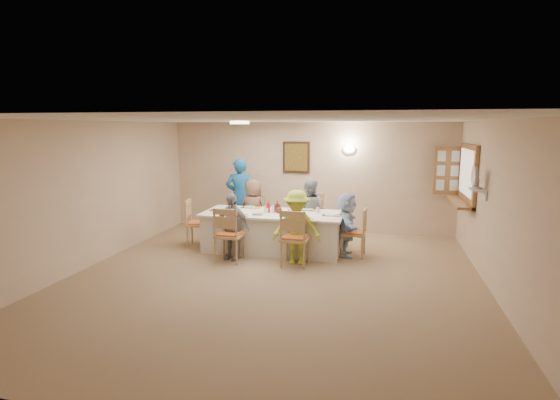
% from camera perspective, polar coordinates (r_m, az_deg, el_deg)
% --- Properties ---
extents(ground, '(7.00, 7.00, 0.00)m').
position_cam_1_polar(ground, '(7.01, -1.03, -10.44)').
color(ground, '#8F6D52').
extents(room_walls, '(7.00, 7.00, 7.00)m').
position_cam_1_polar(room_walls, '(6.64, -1.07, 1.93)').
color(room_walls, '#C1A88D').
rests_on(room_walls, ground).
extents(wall_picture, '(0.62, 0.05, 0.72)m').
position_cam_1_polar(wall_picture, '(10.06, 2.13, 5.58)').
color(wall_picture, '#362313').
rests_on(wall_picture, room_walls).
extents(wall_sconce, '(0.26, 0.09, 0.18)m').
position_cam_1_polar(wall_sconce, '(9.86, 9.02, 6.56)').
color(wall_sconce, white).
rests_on(wall_sconce, room_walls).
extents(ceiling_light, '(0.36, 0.36, 0.05)m').
position_cam_1_polar(ceiling_light, '(8.31, -5.30, 10.03)').
color(ceiling_light, white).
rests_on(ceiling_light, room_walls).
extents(serving_hatch, '(0.06, 1.50, 1.15)m').
position_cam_1_polar(serving_hatch, '(8.97, 23.33, 3.04)').
color(serving_hatch, brown).
rests_on(serving_hatch, room_walls).
extents(hatch_sill, '(0.30, 1.50, 0.05)m').
position_cam_1_polar(hatch_sill, '(9.02, 22.36, -0.23)').
color(hatch_sill, brown).
rests_on(hatch_sill, room_walls).
extents(shutter_door, '(0.55, 0.04, 1.00)m').
position_cam_1_polar(shutter_door, '(9.68, 21.04, 3.61)').
color(shutter_door, brown).
rests_on(shutter_door, room_walls).
extents(fan_shelf, '(0.22, 0.36, 0.03)m').
position_cam_1_polar(fan_shelf, '(7.65, 24.43, 1.22)').
color(fan_shelf, white).
rests_on(fan_shelf, room_walls).
extents(desk_fan, '(0.30, 0.30, 0.28)m').
position_cam_1_polar(desk_fan, '(7.63, 24.28, 2.34)').
color(desk_fan, '#A5A5A8').
rests_on(desk_fan, fan_shelf).
extents(dining_table, '(2.70, 1.14, 0.76)m').
position_cam_1_polar(dining_table, '(8.50, -0.92, -4.17)').
color(dining_table, silver).
rests_on(dining_table, ground).
extents(chair_back_left, '(0.48, 0.48, 0.92)m').
position_cam_1_polar(chair_back_left, '(9.39, -3.29, -2.36)').
color(chair_back_left, tan).
rests_on(chair_back_left, ground).
extents(chair_back_right, '(0.57, 0.57, 1.03)m').
position_cam_1_polar(chair_back_right, '(9.12, 3.97, -2.38)').
color(chair_back_right, tan).
rests_on(chair_back_right, ground).
extents(chair_front_left, '(0.49, 0.49, 1.00)m').
position_cam_1_polar(chair_front_left, '(7.90, -6.59, -4.40)').
color(chair_front_left, tan).
rests_on(chair_front_left, ground).
extents(chair_front_right, '(0.51, 0.51, 1.02)m').
position_cam_1_polar(chair_front_right, '(7.58, 2.01, -4.87)').
color(chair_front_right, tan).
rests_on(chair_front_right, ground).
extents(chair_left_end, '(0.54, 0.54, 0.96)m').
position_cam_1_polar(chair_left_end, '(8.97, -10.59, -2.94)').
color(chair_left_end, tan).
rests_on(chair_left_end, ground).
extents(chair_right_end, '(0.47, 0.47, 0.92)m').
position_cam_1_polar(chair_right_end, '(8.25, 9.60, -4.15)').
color(chair_right_end, tan).
rests_on(chair_right_end, ground).
extents(diner_back_left, '(0.80, 0.67, 1.31)m').
position_cam_1_polar(diner_back_left, '(9.24, -3.51, -1.32)').
color(diner_back_left, brown).
rests_on(diner_back_left, ground).
extents(diner_back_right, '(0.84, 0.75, 1.36)m').
position_cam_1_polar(diner_back_right, '(8.97, 3.86, -1.51)').
color(diner_back_right, '#999BB0').
rests_on(diner_back_right, ground).
extents(diner_front_left, '(0.83, 0.58, 1.21)m').
position_cam_1_polar(diner_front_left, '(7.98, -6.31, -3.45)').
color(diner_front_left, '#92909B').
rests_on(diner_front_left, ground).
extents(diner_front_right, '(0.93, 0.63, 1.31)m').
position_cam_1_polar(diner_front_right, '(7.66, 2.20, -3.57)').
color(diner_front_right, '#C2D63B').
rests_on(diner_front_right, ground).
extents(diner_right_end, '(1.18, 0.58, 1.19)m').
position_cam_1_polar(diner_right_end, '(8.23, 8.73, -3.19)').
color(diner_right_end, '#B2CEF3').
rests_on(diner_right_end, ground).
extents(caregiver, '(0.81, 0.70, 1.71)m').
position_cam_1_polar(caregiver, '(9.78, -5.26, 0.46)').
color(caregiver, '#175690').
rests_on(caregiver, ground).
extents(placemat_fl, '(0.34, 0.25, 0.01)m').
position_cam_1_polar(placemat_fl, '(8.19, -5.73, -1.99)').
color(placemat_fl, '#472B19').
rests_on(placemat_fl, dining_table).
extents(plate_fl, '(0.26, 0.26, 0.02)m').
position_cam_1_polar(plate_fl, '(8.19, -5.73, -1.93)').
color(plate_fl, white).
rests_on(plate_fl, dining_table).
extents(napkin_fl, '(0.14, 0.14, 0.01)m').
position_cam_1_polar(napkin_fl, '(8.08, -4.63, -2.08)').
color(napkin_fl, gold).
rests_on(napkin_fl, dining_table).
extents(placemat_fr, '(0.38, 0.28, 0.01)m').
position_cam_1_polar(placemat_fr, '(7.89, 2.56, -2.40)').
color(placemat_fr, '#472B19').
rests_on(placemat_fr, dining_table).
extents(plate_fr, '(0.23, 0.23, 0.01)m').
position_cam_1_polar(plate_fr, '(7.89, 2.56, -2.33)').
color(plate_fr, white).
rests_on(plate_fr, dining_table).
extents(napkin_fr, '(0.15, 0.15, 0.01)m').
position_cam_1_polar(napkin_fr, '(7.81, 3.79, -2.48)').
color(napkin_fr, gold).
rests_on(napkin_fr, dining_table).
extents(placemat_bl, '(0.33, 0.25, 0.01)m').
position_cam_1_polar(placemat_bl, '(8.97, -3.99, -0.95)').
color(placemat_bl, '#472B19').
rests_on(placemat_bl, dining_table).
extents(plate_bl, '(0.24, 0.24, 0.01)m').
position_cam_1_polar(plate_bl, '(8.97, -4.00, -0.89)').
color(plate_bl, white).
rests_on(plate_bl, dining_table).
extents(napkin_bl, '(0.15, 0.15, 0.01)m').
position_cam_1_polar(napkin_bl, '(8.87, -2.98, -1.01)').
color(napkin_bl, gold).
rests_on(napkin_bl, dining_table).
extents(placemat_br, '(0.37, 0.27, 0.01)m').
position_cam_1_polar(placemat_br, '(8.70, 3.58, -1.28)').
color(placemat_br, '#472B19').
rests_on(placemat_br, dining_table).
extents(plate_br, '(0.24, 0.24, 0.02)m').
position_cam_1_polar(plate_br, '(8.70, 3.58, -1.22)').
color(plate_br, white).
rests_on(plate_br, dining_table).
extents(napkin_br, '(0.14, 0.14, 0.01)m').
position_cam_1_polar(napkin_br, '(8.62, 4.71, -1.35)').
color(napkin_br, gold).
rests_on(napkin_br, dining_table).
extents(placemat_le, '(0.34, 0.25, 0.01)m').
position_cam_1_polar(placemat_le, '(8.74, -7.94, -1.30)').
color(placemat_le, '#472B19').
rests_on(placemat_le, dining_table).
extents(plate_le, '(0.23, 0.23, 0.01)m').
position_cam_1_polar(plate_le, '(8.74, -7.94, -1.23)').
color(plate_le, white).
rests_on(plate_le, dining_table).
extents(napkin_le, '(0.14, 0.14, 0.01)m').
position_cam_1_polar(napkin_le, '(8.63, -6.94, -1.37)').
color(napkin_le, gold).
rests_on(napkin_le, dining_table).
extents(placemat_re, '(0.32, 0.24, 0.01)m').
position_cam_1_polar(placemat_re, '(8.22, 6.67, -1.97)').
color(placemat_re, '#472B19').
rests_on(placemat_re, dining_table).
extents(plate_re, '(0.25, 0.25, 0.02)m').
position_cam_1_polar(plate_re, '(8.22, 6.67, -1.90)').
color(plate_re, white).
rests_on(plate_re, dining_table).
extents(napkin_re, '(0.14, 0.14, 0.01)m').
position_cam_1_polar(napkin_re, '(8.15, 7.89, -2.04)').
color(napkin_re, gold).
rests_on(napkin_re, dining_table).
extents(teacup_a, '(0.19, 0.19, 0.10)m').
position_cam_1_polar(teacup_a, '(8.30, -6.91, -1.54)').
color(teacup_a, white).
rests_on(teacup_a, dining_table).
extents(teacup_b, '(0.14, 0.14, 0.08)m').
position_cam_1_polar(teacup_b, '(8.84, 2.29, -0.85)').
color(teacup_b, white).
rests_on(teacup_b, dining_table).
extents(bowl_a, '(0.29, 0.29, 0.05)m').
position_cam_1_polar(bowl_a, '(8.24, -2.92, -1.72)').
color(bowl_a, white).
rests_on(bowl_a, dining_table).
extents(bowl_b, '(0.23, 0.23, 0.05)m').
position_cam_1_polar(bowl_b, '(8.55, 1.54, -1.30)').
color(bowl_b, white).
rests_on(bowl_b, dining_table).
extents(condiment_ketchup, '(0.15, 0.15, 0.23)m').
position_cam_1_polar(condiment_ketchup, '(8.42, -1.55, -0.86)').
color(condiment_ketchup, red).
rests_on(condiment_ketchup, dining_table).
extents(condiment_brown, '(0.15, 0.15, 0.22)m').
position_cam_1_polar(condiment_brown, '(8.47, -0.37, -0.83)').
color(condiment_brown, '#5C2218').
rests_on(condiment_brown, dining_table).
extents(condiment_malt, '(0.13, 0.13, 0.16)m').
position_cam_1_polar(condiment_malt, '(8.38, -0.17, -1.14)').
color(condiment_malt, '#5C2218').
rests_on(condiment_malt, dining_table).
extents(drinking_glass, '(0.07, 0.07, 0.11)m').
position_cam_1_polar(drinking_glass, '(8.49, -1.83, -1.17)').
color(drinking_glass, silver).
rests_on(drinking_glass, dining_table).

